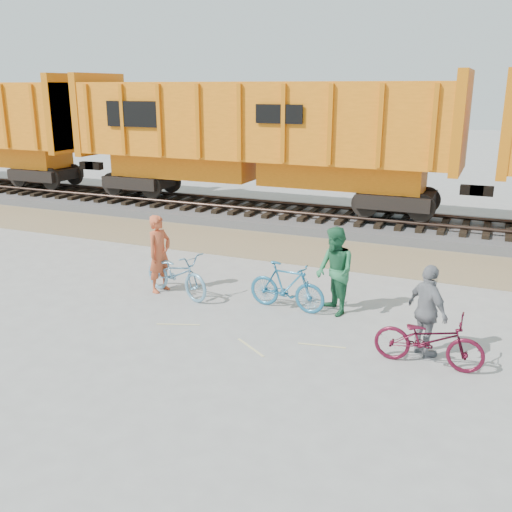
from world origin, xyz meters
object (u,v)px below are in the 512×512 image
object	(u,v)px
bicycle_teal	(287,286)
person_solo	(159,254)
person_man	(335,271)
bicycle_blue	(176,273)
hopper_car_center	(258,135)
person_woman	(427,311)
bicycle_maroon	(429,340)

from	to	relation	value
bicycle_teal	person_solo	distance (m)	3.19
bicycle_teal	person_man	distance (m)	1.10
person_solo	person_man	world-z (taller)	person_man
bicycle_blue	person_solo	world-z (taller)	person_solo
hopper_car_center	person_woman	world-z (taller)	hopper_car_center
bicycle_teal	bicycle_maroon	world-z (taller)	bicycle_teal
person_solo	person_man	distance (m)	4.17
person_solo	person_man	bearing A→B (deg)	-74.15
bicycle_blue	person_man	xyz separation A→B (m)	(3.66, 0.37, 0.41)
bicycle_blue	bicycle_teal	size ratio (longest dim) A/B	1.15
bicycle_maroon	hopper_car_center	bearing A→B (deg)	37.78
person_man	person_woman	bearing A→B (deg)	16.52
hopper_car_center	bicycle_blue	distance (m)	8.78
bicycle_maroon	person_woman	bearing A→B (deg)	14.69
bicycle_teal	bicycle_maroon	size ratio (longest dim) A/B	0.95
person_woman	bicycle_blue	bearing A→B (deg)	35.60
person_woman	bicycle_maroon	bearing A→B (deg)	148.94
bicycle_blue	bicycle_teal	bearing A→B (deg)	-67.47
bicycle_maroon	person_man	world-z (taller)	person_man
bicycle_blue	person_man	size ratio (longest dim) A/B	1.07
bicycle_teal	person_woman	bearing A→B (deg)	-105.11
person_solo	bicycle_maroon	bearing A→B (deg)	-90.62
hopper_car_center	bicycle_blue	world-z (taller)	hopper_car_center
hopper_car_center	bicycle_blue	bearing A→B (deg)	-79.96
person_solo	person_woman	distance (m)	6.31
bicycle_blue	bicycle_maroon	world-z (taller)	bicycle_blue
bicycle_teal	person_man	size ratio (longest dim) A/B	0.94
hopper_car_center	person_solo	xyz separation A→B (m)	(0.97, -8.20, -2.09)
bicycle_teal	person_woman	world-z (taller)	person_woman
bicycle_maroon	person_man	size ratio (longest dim) A/B	0.99
bicycle_maroon	person_woman	size ratio (longest dim) A/B	1.09
hopper_car_center	person_solo	bearing A→B (deg)	-83.26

